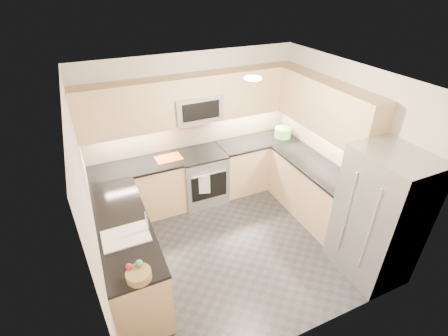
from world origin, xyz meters
TOP-DOWN VIEW (x-y plane):
  - floor at (0.00, 0.00)m, footprint 3.60×3.20m
  - ceiling at (0.00, 0.00)m, footprint 3.60×3.20m
  - wall_back at (0.00, 1.60)m, footprint 3.60×0.02m
  - wall_front at (0.00, -1.60)m, footprint 3.60×0.02m
  - wall_left at (-1.80, 0.00)m, footprint 0.02×3.20m
  - wall_right at (1.80, 0.00)m, footprint 0.02×3.20m
  - base_cab_back_left at (-1.09, 1.30)m, footprint 1.42×0.60m
  - base_cab_back_right at (1.09, 1.30)m, footprint 1.42×0.60m
  - base_cab_right at (1.50, 0.15)m, footprint 0.60×1.70m
  - base_cab_peninsula at (-1.50, 0.00)m, footprint 0.60×2.00m
  - countertop_back_left at (-1.09, 1.30)m, footprint 1.42×0.63m
  - countertop_back_right at (1.09, 1.30)m, footprint 1.42×0.63m
  - countertop_right at (1.50, 0.15)m, footprint 0.63×1.70m
  - countertop_peninsula at (-1.50, 0.00)m, footprint 0.63×2.00m
  - upper_cab_back at (0.00, 1.43)m, footprint 3.60×0.35m
  - upper_cab_right at (1.62, 0.28)m, footprint 0.35×1.95m
  - backsplash_back at (0.00, 1.60)m, footprint 3.60×0.01m
  - backsplash_right at (1.80, 0.45)m, footprint 0.01×2.30m
  - gas_range at (0.00, 1.28)m, footprint 0.76×0.65m
  - range_cooktop at (0.00, 1.28)m, footprint 0.76×0.65m
  - oven_door_glass at (0.00, 0.95)m, footprint 0.62×0.02m
  - oven_handle at (0.00, 0.93)m, footprint 0.60×0.02m
  - microwave at (0.00, 1.40)m, footprint 0.76×0.40m
  - microwave_door at (0.00, 1.20)m, footprint 0.60×0.01m
  - refrigerator at (1.45, -1.15)m, footprint 0.70×0.90m
  - fridge_handle_left at (1.08, -1.33)m, footprint 0.02×0.02m
  - fridge_handle_right at (1.08, -0.97)m, footprint 0.02×0.02m
  - sink_basin at (-1.50, -0.25)m, footprint 0.52×0.38m
  - faucet at (-1.24, -0.25)m, footprint 0.03×0.03m
  - utensil_bowl at (1.57, 1.23)m, footprint 0.30×0.30m
  - cutting_board at (-0.55, 1.30)m, footprint 0.42×0.30m
  - fruit_basket at (-1.48, -0.90)m, footprint 0.31×0.31m
  - fruit_apple at (-1.55, -0.82)m, footprint 0.06×0.06m
  - fruit_pear at (-1.45, -0.82)m, footprint 0.07×0.07m
  - dish_towel_check at (-0.10, 0.91)m, footprint 0.18×0.07m

SIDE VIEW (x-z plane):
  - floor at x=0.00m, z-range 0.00..0.00m
  - base_cab_back_left at x=-1.09m, z-range 0.00..0.90m
  - base_cab_back_right at x=1.09m, z-range 0.00..0.90m
  - base_cab_right at x=1.50m, z-range 0.00..0.90m
  - base_cab_peninsula at x=-1.50m, z-range 0.00..0.90m
  - oven_door_glass at x=0.00m, z-range 0.22..0.68m
  - gas_range at x=0.00m, z-range 0.00..0.91m
  - dish_towel_check at x=-0.10m, z-range 0.38..0.72m
  - oven_handle at x=0.00m, z-range 0.71..0.73m
  - sink_basin at x=-1.50m, z-range 0.80..0.96m
  - refrigerator at x=1.45m, z-range 0.00..1.80m
  - range_cooktop at x=0.00m, z-range 0.90..0.93m
  - countertop_back_left at x=-1.09m, z-range 0.90..0.94m
  - countertop_back_right at x=1.09m, z-range 0.90..0.94m
  - countertop_right at x=1.50m, z-range 0.90..0.94m
  - countertop_peninsula at x=-1.50m, z-range 0.90..0.94m
  - cutting_board at x=-0.55m, z-range 0.94..0.95m
  - fridge_handle_left at x=1.08m, z-range 0.35..1.55m
  - fridge_handle_right at x=1.08m, z-range 0.35..1.55m
  - fruit_basket at x=-1.48m, z-range 0.94..1.03m
  - utensil_bowl at x=1.57m, z-range 0.94..1.11m
  - fruit_apple at x=-1.55m, z-range 1.02..1.09m
  - fruit_pear at x=-1.45m, z-range 1.02..1.09m
  - faucet at x=-1.24m, z-range 0.94..1.22m
  - backsplash_back at x=0.00m, z-range 0.94..1.45m
  - backsplash_right at x=1.80m, z-range 0.94..1.45m
  - wall_back at x=0.00m, z-range 0.00..2.50m
  - wall_front at x=0.00m, z-range 0.00..2.50m
  - wall_left at x=-1.80m, z-range 0.00..2.50m
  - wall_right at x=1.80m, z-range 0.00..2.50m
  - microwave at x=0.00m, z-range 1.50..1.90m
  - microwave_door at x=0.00m, z-range 1.56..1.84m
  - upper_cab_back at x=0.00m, z-range 1.45..2.20m
  - upper_cab_right at x=1.62m, z-range 1.45..2.20m
  - ceiling at x=0.00m, z-range 2.49..2.51m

